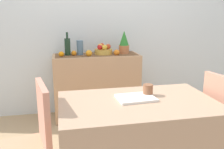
{
  "coord_description": "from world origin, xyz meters",
  "views": [
    {
      "loc": [
        -0.62,
        -2.25,
        1.38
      ],
      "look_at": [
        -0.08,
        0.34,
        0.71
      ],
      "focal_mm": 40.2,
      "sensor_mm": 36.0,
      "label": 1
    }
  ],
  "objects_px": {
    "wine_bottle": "(67,47)",
    "dining_table": "(137,146)",
    "sideboard_console": "(97,86)",
    "coffee_cup": "(148,90)",
    "open_book": "(136,98)",
    "ceramic_vase": "(80,48)",
    "fruit_bowl": "(103,51)",
    "potted_plant": "(124,43)"
  },
  "relations": [
    {
      "from": "wine_bottle",
      "to": "dining_table",
      "type": "height_order",
      "value": "wine_bottle"
    },
    {
      "from": "wine_bottle",
      "to": "ceramic_vase",
      "type": "distance_m",
      "value": 0.16
    },
    {
      "from": "wine_bottle",
      "to": "dining_table",
      "type": "xyz_separation_m",
      "value": [
        0.45,
        -1.5,
        -0.59
      ]
    },
    {
      "from": "sideboard_console",
      "to": "ceramic_vase",
      "type": "relative_size",
      "value": 5.93
    },
    {
      "from": "sideboard_console",
      "to": "dining_table",
      "type": "height_order",
      "value": "sideboard_console"
    },
    {
      "from": "ceramic_vase",
      "to": "potted_plant",
      "type": "height_order",
      "value": "potted_plant"
    },
    {
      "from": "ceramic_vase",
      "to": "fruit_bowl",
      "type": "bearing_deg",
      "value": 0.0
    },
    {
      "from": "wine_bottle",
      "to": "dining_table",
      "type": "relative_size",
      "value": 0.25
    },
    {
      "from": "ceramic_vase",
      "to": "open_book",
      "type": "bearing_deg",
      "value": -78.58
    },
    {
      "from": "sideboard_console",
      "to": "coffee_cup",
      "type": "relative_size",
      "value": 12.14
    },
    {
      "from": "fruit_bowl",
      "to": "coffee_cup",
      "type": "xyz_separation_m",
      "value": [
        0.11,
        -1.4,
        -0.09
      ]
    },
    {
      "from": "wine_bottle",
      "to": "open_book",
      "type": "height_order",
      "value": "wine_bottle"
    },
    {
      "from": "dining_table",
      "to": "sideboard_console",
      "type": "bearing_deg",
      "value": 93.47
    },
    {
      "from": "wine_bottle",
      "to": "ceramic_vase",
      "type": "bearing_deg",
      "value": -0.0
    },
    {
      "from": "dining_table",
      "to": "open_book",
      "type": "height_order",
      "value": "open_book"
    },
    {
      "from": "sideboard_console",
      "to": "ceramic_vase",
      "type": "height_order",
      "value": "ceramic_vase"
    },
    {
      "from": "sideboard_console",
      "to": "fruit_bowl",
      "type": "height_order",
      "value": "fruit_bowl"
    },
    {
      "from": "wine_bottle",
      "to": "open_book",
      "type": "distance_m",
      "value": 1.54
    },
    {
      "from": "potted_plant",
      "to": "coffee_cup",
      "type": "xyz_separation_m",
      "value": [
        -0.17,
        -1.4,
        -0.2
      ]
    },
    {
      "from": "dining_table",
      "to": "ceramic_vase",
      "type": "bearing_deg",
      "value": 101.21
    },
    {
      "from": "open_book",
      "to": "dining_table",
      "type": "bearing_deg",
      "value": -88.54
    },
    {
      "from": "ceramic_vase",
      "to": "dining_table",
      "type": "xyz_separation_m",
      "value": [
        0.3,
        -1.5,
        -0.56
      ]
    },
    {
      "from": "sideboard_console",
      "to": "ceramic_vase",
      "type": "bearing_deg",
      "value": 180.0
    },
    {
      "from": "fruit_bowl",
      "to": "ceramic_vase",
      "type": "bearing_deg",
      "value": 180.0
    },
    {
      "from": "fruit_bowl",
      "to": "ceramic_vase",
      "type": "relative_size",
      "value": 1.22
    },
    {
      "from": "wine_bottle",
      "to": "coffee_cup",
      "type": "bearing_deg",
      "value": -68.08
    },
    {
      "from": "sideboard_console",
      "to": "ceramic_vase",
      "type": "xyz_separation_m",
      "value": [
        -0.21,
        0.0,
        0.51
      ]
    },
    {
      "from": "wine_bottle",
      "to": "fruit_bowl",
      "type": "bearing_deg",
      "value": -0.0
    },
    {
      "from": "open_book",
      "to": "potted_plant",
      "type": "bearing_deg",
      "value": 75.62
    },
    {
      "from": "fruit_bowl",
      "to": "dining_table",
      "type": "bearing_deg",
      "value": -90.07
    },
    {
      "from": "sideboard_console",
      "to": "potted_plant",
      "type": "bearing_deg",
      "value": -0.0
    },
    {
      "from": "open_book",
      "to": "coffee_cup",
      "type": "xyz_separation_m",
      "value": [
        0.11,
        0.06,
        0.04
      ]
    },
    {
      "from": "fruit_bowl",
      "to": "wine_bottle",
      "type": "height_order",
      "value": "wine_bottle"
    },
    {
      "from": "fruit_bowl",
      "to": "coffee_cup",
      "type": "distance_m",
      "value": 1.41
    },
    {
      "from": "wine_bottle",
      "to": "coffee_cup",
      "type": "relative_size",
      "value": 3.22
    },
    {
      "from": "ceramic_vase",
      "to": "dining_table",
      "type": "distance_m",
      "value": 1.63
    },
    {
      "from": "potted_plant",
      "to": "coffee_cup",
      "type": "distance_m",
      "value": 1.42
    },
    {
      "from": "fruit_bowl",
      "to": "potted_plant",
      "type": "relative_size",
      "value": 0.76
    },
    {
      "from": "fruit_bowl",
      "to": "coffee_cup",
      "type": "bearing_deg",
      "value": -85.56
    },
    {
      "from": "coffee_cup",
      "to": "ceramic_vase",
      "type": "bearing_deg",
      "value": 106.27
    },
    {
      "from": "wine_bottle",
      "to": "dining_table",
      "type": "bearing_deg",
      "value": -73.24
    },
    {
      "from": "wine_bottle",
      "to": "coffee_cup",
      "type": "distance_m",
      "value": 1.52
    }
  ]
}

